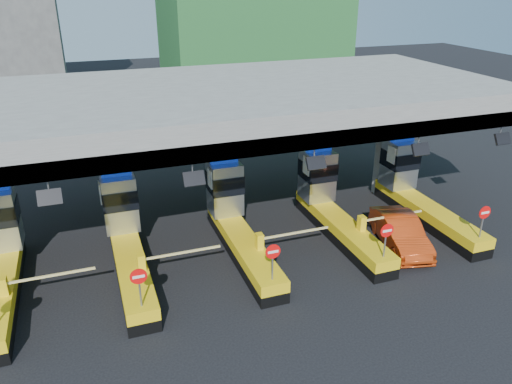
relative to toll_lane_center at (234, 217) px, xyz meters
name	(u,v)px	position (x,y,z in m)	size (l,w,h in m)	color
ground	(237,246)	(0.00, -0.28, -1.40)	(120.00, 120.00, 0.00)	black
toll_canopy	(216,105)	(0.00, 2.59, 4.74)	(28.00, 12.09, 7.00)	slate
toll_lane_far_left	(0,254)	(-10.00, 0.00, 0.00)	(4.43, 8.00, 4.16)	black
toll_lane_left	(125,234)	(-5.00, 0.00, 0.00)	(4.43, 8.00, 4.16)	black
toll_lane_center	(234,217)	(0.00, 0.00, 0.00)	(4.43, 8.00, 4.16)	black
toll_lane_right	(330,202)	(5.00, 0.00, 0.00)	(4.43, 8.00, 4.16)	black
toll_lane_far_right	(414,189)	(10.00, 0.00, 0.00)	(4.43, 8.00, 4.16)	black
red_car	(400,232)	(7.22, -2.90, -0.64)	(1.60, 4.59, 1.51)	#B7350E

